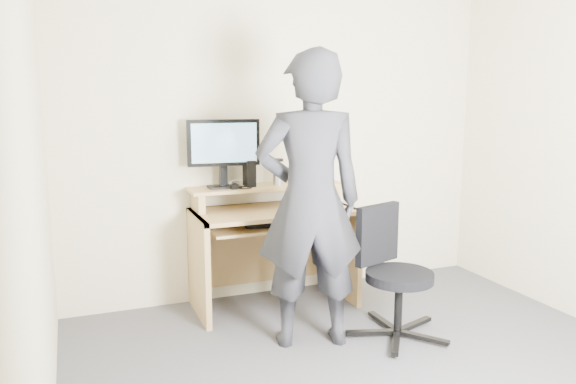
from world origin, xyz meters
TOP-DOWN VIEW (x-y plane):
  - back_wall at (0.00, 1.75)m, footprint 3.50×0.02m
  - desk at (-0.20, 1.53)m, footprint 1.20×0.60m
  - monitor at (-0.54, 1.60)m, footprint 0.54×0.15m
  - external_drive at (-0.34, 1.61)m, footprint 0.07×0.13m
  - travel_mug at (-0.11, 1.59)m, footprint 0.09×0.09m
  - smartphone at (0.02, 1.54)m, footprint 0.11×0.15m
  - charger at (-0.48, 1.52)m, footprint 0.05×0.04m
  - headphones at (-0.40, 1.67)m, footprint 0.16×0.16m
  - keyboard at (-0.22, 1.36)m, footprint 0.49×0.27m
  - mouse at (0.19, 1.35)m, footprint 0.11×0.09m
  - office_chair at (0.35, 0.67)m, footprint 0.68×0.65m
  - person at (-0.21, 0.76)m, footprint 0.76×0.58m

SIDE VIEW (x-z plane):
  - office_chair at x=0.35m, z-range 0.04..0.89m
  - desk at x=-0.20m, z-range 0.09..1.00m
  - keyboard at x=-0.22m, z-range 0.65..0.68m
  - mouse at x=0.19m, z-range 0.75..0.79m
  - smartphone at x=0.02m, z-range 0.91..0.92m
  - headphones at x=-0.40m, z-range 0.89..0.95m
  - charger at x=-0.48m, z-range 0.91..0.94m
  - person at x=-0.21m, z-range 0.00..1.88m
  - travel_mug at x=-0.11m, z-range 0.91..1.09m
  - external_drive at x=-0.34m, z-range 0.91..1.11m
  - monitor at x=-0.54m, z-range 0.96..1.47m
  - back_wall at x=0.00m, z-range 0.00..2.50m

